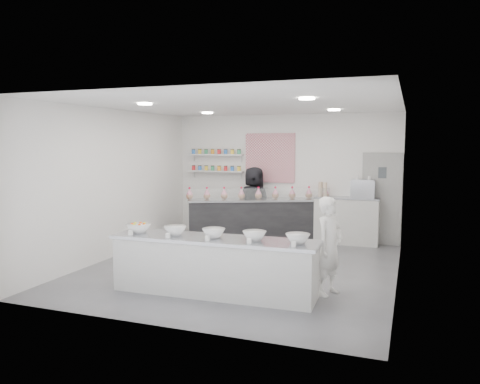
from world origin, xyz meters
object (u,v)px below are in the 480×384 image
(back_bar, at_px, (258,220))
(espresso_machine, at_px, (363,189))
(staff_right, at_px, (254,203))
(prep_counter, at_px, (214,266))
(staff_left, at_px, (254,204))
(espresso_ledge, at_px, (346,221))
(woman_prep, at_px, (329,246))

(back_bar, distance_m, espresso_machine, 2.50)
(espresso_machine, relative_size, staff_right, 0.30)
(espresso_machine, height_order, staff_right, staff_right)
(prep_counter, xyz_separation_m, staff_left, (-0.74, 4.18, 0.40))
(back_bar, relative_size, staff_left, 1.95)
(back_bar, bearing_deg, staff_right, 99.66)
(staff_left, bearing_deg, espresso_ledge, -161.45)
(espresso_ledge, height_order, woman_prep, woman_prep)
(prep_counter, xyz_separation_m, espresso_ledge, (1.43, 4.36, 0.10))
(staff_left, distance_m, staff_right, 0.04)
(espresso_ledge, bearing_deg, back_bar, -166.39)
(back_bar, bearing_deg, espresso_machine, -13.24)
(woman_prep, bearing_deg, espresso_machine, 21.62)
(woman_prep, bearing_deg, back_bar, 57.39)
(woman_prep, relative_size, staff_right, 0.86)
(back_bar, relative_size, woman_prep, 2.17)
(prep_counter, relative_size, espresso_ledge, 2.22)
(back_bar, bearing_deg, prep_counter, -106.91)
(espresso_ledge, distance_m, woman_prep, 3.78)
(espresso_ledge, distance_m, espresso_machine, 0.82)
(prep_counter, xyz_separation_m, woman_prep, (1.66, 0.60, 0.31))
(espresso_machine, height_order, staff_left, staff_left)
(espresso_ledge, bearing_deg, woman_prep, -86.52)
(espresso_ledge, relative_size, staff_right, 0.83)
(espresso_ledge, bearing_deg, staff_right, -175.28)
(back_bar, height_order, staff_right, staff_right)
(prep_counter, distance_m, espresso_ledge, 4.59)
(staff_right, bearing_deg, prep_counter, 110.58)
(woman_prep, bearing_deg, espresso_ledge, 26.99)
(espresso_ledge, xyz_separation_m, staff_left, (-2.18, -0.18, 0.30))
(staff_left, bearing_deg, staff_right, 13.82)
(espresso_machine, bearing_deg, espresso_ledge, 180.00)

